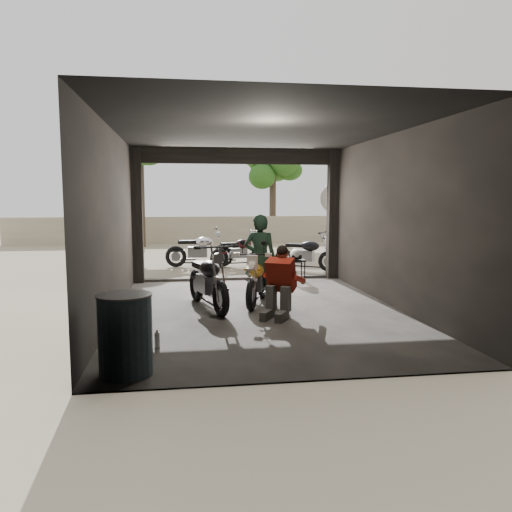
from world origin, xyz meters
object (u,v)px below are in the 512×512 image
object	(u,v)px
outside_bike_c	(306,251)
oil_drum	(125,336)
main_bike	(257,277)
stool	(296,262)
mechanic	(279,284)
rider	(260,259)
outside_bike_b	(240,249)
left_bike	(208,276)
helmet	(296,254)
sign_post	(335,213)
outside_bike_a	(199,247)

from	to	relation	value
outside_bike_c	oil_drum	bearing A→B (deg)	-174.91
main_bike	stool	distance (m)	2.76
mechanic	oil_drum	size ratio (longest dim) A/B	1.26
rider	stool	xyz separation A→B (m)	(1.24, 2.23, -0.38)
oil_drum	main_bike	bearing A→B (deg)	60.12
main_bike	mechanic	distance (m)	1.16
oil_drum	outside_bike_b	bearing A→B (deg)	75.30
left_bike	rider	world-z (taller)	rider
main_bike	oil_drum	xyz separation A→B (m)	(-2.06, -3.58, -0.06)
left_bike	mechanic	size ratio (longest dim) A/B	1.51
rider	mechanic	distance (m)	1.37
mechanic	stool	world-z (taller)	mechanic
outside_bike_b	mechanic	bearing A→B (deg)	165.96
helmet	main_bike	bearing A→B (deg)	-103.52
outside_bike_c	mechanic	xyz separation A→B (m)	(-1.83, -5.37, 0.04)
helmet	mechanic	bearing A→B (deg)	-92.52
stool	mechanic	bearing A→B (deg)	-107.66
sign_post	outside_bike_a	bearing A→B (deg)	156.98
oil_drum	left_bike	bearing A→B (deg)	71.76
outside_bike_a	outside_bike_b	distance (m)	1.19
main_bike	sign_post	size ratio (longest dim) A/B	0.65
outside_bike_b	stool	world-z (taller)	outside_bike_b
outside_bike_c	left_bike	bearing A→B (deg)	178.97
outside_bike_a	outside_bike_c	bearing A→B (deg)	-108.19
outside_bike_b	outside_bike_a	bearing A→B (deg)	70.51
rider	helmet	bearing A→B (deg)	-100.43
outside_bike_c	outside_bike_a	bearing A→B (deg)	100.14
main_bike	outside_bike_b	world-z (taller)	outside_bike_b
sign_post	helmet	bearing A→B (deg)	-134.35
outside_bike_a	sign_post	distance (m)	4.16
outside_bike_a	helmet	bearing A→B (deg)	-139.73
left_bike	sign_post	bearing A→B (deg)	30.93
outside_bike_b	outside_bike_c	bearing A→B (deg)	-135.12
rider	helmet	xyz separation A→B (m)	(1.21, 2.20, -0.18)
outside_bike_a	mechanic	world-z (taller)	mechanic
main_bike	outside_bike_b	size ratio (longest dim) A/B	1.00
outside_bike_a	sign_post	xyz separation A→B (m)	(3.49, -2.00, 1.05)
outside_bike_b	sign_post	xyz separation A→B (m)	(2.31, -1.87, 1.10)
mechanic	rider	bearing A→B (deg)	124.74
main_bike	helmet	size ratio (longest dim) A/B	5.51
rider	stool	size ratio (longest dim) A/B	3.11
left_bike	outside_bike_c	world-z (taller)	left_bike
mechanic	helmet	bearing A→B (deg)	102.85
outside_bike_b	helmet	size ratio (longest dim) A/B	5.52
mechanic	sign_post	bearing A→B (deg)	92.61
left_bike	rider	bearing A→B (deg)	7.19
rider	outside_bike_a	bearing A→B (deg)	-60.91
main_bike	mechanic	xyz separation A→B (m)	(0.19, -1.14, 0.07)
mechanic	helmet	size ratio (longest dim) A/B	4.13
main_bike	mechanic	bearing A→B (deg)	-61.69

